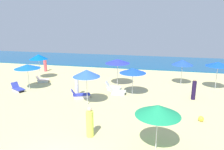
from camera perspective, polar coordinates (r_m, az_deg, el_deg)
The scene contains 19 objects.
ocean at distance 32.19m, azimuth 4.96°, elevation 3.74°, with size 60.00×10.26×0.12m, color #145084.
umbrella_0 at distance 17.33m, azimuth 5.62°, elevation 1.18°, with size 2.20×2.20×2.28m.
lounge_chair_0_0 at distance 17.85m, azimuth 1.29°, elevation -4.33°, with size 1.48×0.70×0.72m.
umbrella_1 at distance 10.07m, azimuth 12.29°, elevation -9.23°, with size 2.13×2.13×2.31m.
umbrella_2 at distance 20.76m, azimuth 26.73°, elevation 2.64°, with size 2.08×2.08×2.53m.
umbrella_3 at distance 23.41m, azimuth -19.24°, elevation 4.66°, with size 1.91×1.91×2.64m.
lounge_chair_3_0 at distance 22.41m, azimuth -18.32°, elevation -1.21°, with size 1.36×0.95×0.68m.
umbrella_5 at distance 15.22m, azimuth -6.91°, elevation 0.50°, with size 1.99×1.99×2.66m.
lounge_chair_5_0 at distance 17.22m, azimuth -8.58°, elevation -5.28°, with size 1.59×1.15×0.74m.
umbrella_6 at distance 20.16m, azimuth -21.89°, elevation 2.16°, with size 2.25×2.25×2.30m.
lounge_chair_6_0 at distance 20.46m, azimuth -24.10°, elevation -3.30°, with size 1.55×1.22×0.71m.
umbrella_7 at distance 21.16m, azimuth 18.50°, elevation 3.24°, with size 1.98×1.98×2.43m.
umbrella_8 at distance 19.83m, azimuth 1.50°, elevation 3.73°, with size 2.31×2.31×2.55m.
lounge_chair_8_0 at distance 19.05m, azimuth 0.16°, elevation -3.20°, with size 1.41×0.67×0.74m.
beachgoer_0 at distance 11.54m, azimuth -6.00°, elevation -12.75°, with size 0.54×0.54×1.69m.
beachgoer_1 at distance 17.64m, azimuth -9.46°, elevation -3.03°, with size 0.37×0.37×1.68m.
beachgoer_2 at distance 27.00m, azimuth -17.58°, elevation 2.55°, with size 0.52×0.52×1.66m.
beachgoer_3 at distance 17.75m, azimuth 21.23°, elevation -3.75°, with size 0.43×0.43×1.69m.
beach_ball_1 at distance 14.41m, azimuth 22.89°, elevation -10.82°, with size 0.33×0.33×0.33m, color yellow.
Camera 1 is at (4.13, -6.49, 6.06)m, focal length 33.87 mm.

